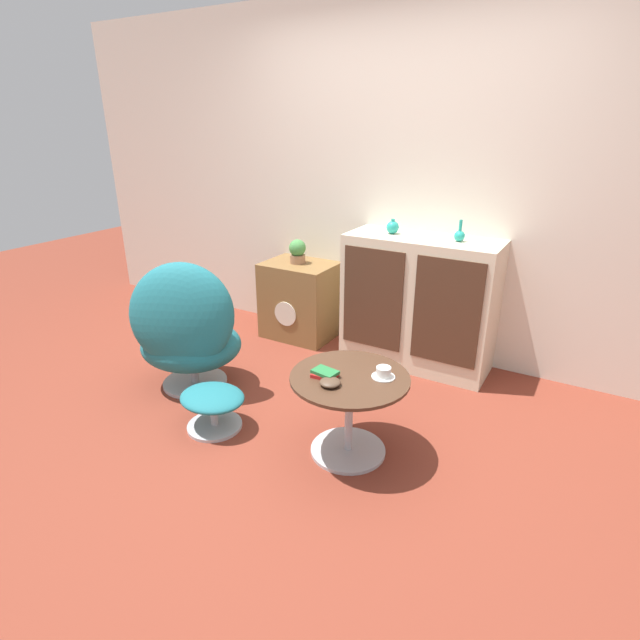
{
  "coord_description": "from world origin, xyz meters",
  "views": [
    {
      "loc": [
        1.42,
        -2.05,
        1.76
      ],
      "look_at": [
        -0.09,
        0.53,
        0.55
      ],
      "focal_mm": 28.0,
      "sensor_mm": 36.0,
      "label": 1
    }
  ],
  "objects": [
    {
      "name": "tv_console",
      "position": [
        -0.75,
        1.32,
        0.32
      ],
      "size": [
        0.58,
        0.45,
        0.65
      ],
      "color": "brown",
      "rests_on": "ground_plane"
    },
    {
      "name": "book_stack",
      "position": [
        0.25,
        -0.01,
        0.5
      ],
      "size": [
        0.14,
        0.11,
        0.04
      ],
      "color": "red",
      "rests_on": "coffee_table"
    },
    {
      "name": "teacup",
      "position": [
        0.52,
        0.14,
        0.51
      ],
      "size": [
        0.13,
        0.13,
        0.06
      ],
      "color": "white",
      "rests_on": "coffee_table"
    },
    {
      "name": "ottoman",
      "position": [
        -0.45,
        -0.14,
        0.18
      ],
      "size": [
        0.41,
        0.35,
        0.25
      ],
      "color": "#B7B7BC",
      "rests_on": "ground_plane"
    },
    {
      "name": "sideboard",
      "position": [
        0.29,
        1.32,
        0.49
      ],
      "size": [
        1.1,
        0.45,
        0.98
      ],
      "color": "beige",
      "rests_on": "ground_plane"
    },
    {
      "name": "ground_plane",
      "position": [
        0.0,
        0.0,
        0.0
      ],
      "size": [
        12.0,
        12.0,
        0.0
      ],
      "primitive_type": "plane",
      "color": "brown"
    },
    {
      "name": "wall_back",
      "position": [
        0.0,
        1.57,
        1.3
      ],
      "size": [
        6.4,
        0.06,
        2.6
      ],
      "color": "silver",
      "rests_on": "ground_plane"
    },
    {
      "name": "vase_leftmost",
      "position": [
        0.05,
        1.32,
        1.03
      ],
      "size": [
        0.09,
        0.09,
        0.11
      ],
      "color": "teal",
      "rests_on": "sideboard"
    },
    {
      "name": "potted_plant",
      "position": [
        -0.77,
        1.32,
        0.75
      ],
      "size": [
        0.14,
        0.14,
        0.2
      ],
      "color": "#996B4C",
      "rests_on": "tv_console"
    },
    {
      "name": "vase_inner_left",
      "position": [
        0.54,
        1.32,
        1.02
      ],
      "size": [
        0.07,
        0.07,
        0.15
      ],
      "color": "teal",
      "rests_on": "sideboard"
    },
    {
      "name": "bowl",
      "position": [
        0.32,
        -0.08,
        0.5
      ],
      "size": [
        0.11,
        0.11,
        0.04
      ],
      "color": "#4C3828",
      "rests_on": "coffee_table"
    },
    {
      "name": "egg_chair",
      "position": [
        -0.91,
        0.15,
        0.43
      ],
      "size": [
        0.9,
        0.88,
        0.94
      ],
      "color": "#B7B7BC",
      "rests_on": "ground_plane"
    },
    {
      "name": "coffee_table",
      "position": [
        0.37,
        0.06,
        0.32
      ],
      "size": [
        0.65,
        0.65,
        0.48
      ],
      "color": "#B7B7BC",
      "rests_on": "ground_plane"
    }
  ]
}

